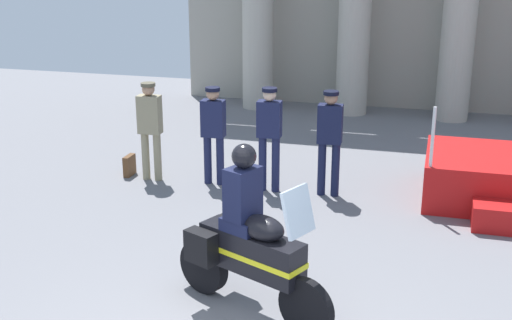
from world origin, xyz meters
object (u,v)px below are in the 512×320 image
object	(u,v)px
officer_in_row_0	(150,124)
briefcase_on_ground	(129,165)
officer_in_row_1	(213,128)
officer_in_row_2	(269,131)
motorcycle_with_rider	(247,244)
officer_in_row_3	(330,135)

from	to	relation	value
officer_in_row_0	briefcase_on_ground	bearing A→B (deg)	-13.01
officer_in_row_0	officer_in_row_1	xyz separation A→B (m)	(1.09, 0.09, -0.02)
officer_in_row_1	officer_in_row_2	distance (m)	0.98
motorcycle_with_rider	officer_in_row_3	bearing A→B (deg)	110.68
officer_in_row_0	officer_in_row_3	world-z (taller)	officer_in_row_3
officer_in_row_1	motorcycle_with_rider	world-z (taller)	motorcycle_with_rider
officer_in_row_0	briefcase_on_ground	distance (m)	0.94
officer_in_row_3	motorcycle_with_rider	size ratio (longest dim) A/B	0.87
officer_in_row_3	motorcycle_with_rider	distance (m)	3.79
officer_in_row_0	motorcycle_with_rider	xyz separation A→B (m)	(2.78, -3.71, -0.20)
officer_in_row_0	officer_in_row_1	size ratio (longest dim) A/B	1.02
officer_in_row_1	officer_in_row_0	bearing A→B (deg)	3.03
officer_in_row_1	motorcycle_with_rider	bearing A→B (deg)	112.12
officer_in_row_0	officer_in_row_1	distance (m)	1.09
officer_in_row_2	officer_in_row_3	bearing A→B (deg)	-178.53
officer_in_row_3	briefcase_on_ground	bearing A→B (deg)	-2.32
officer_in_row_0	motorcycle_with_rider	bearing A→B (deg)	125.00
officer_in_row_2	briefcase_on_ground	xyz separation A→B (m)	(-2.54, 0.08, -0.83)
officer_in_row_1	briefcase_on_ground	size ratio (longest dim) A/B	4.59
officer_in_row_0	officer_in_row_1	world-z (taller)	officer_in_row_0
officer_in_row_1	briefcase_on_ground	xyz separation A→B (m)	(-1.56, 0.00, -0.79)
motorcycle_with_rider	briefcase_on_ground	world-z (taller)	motorcycle_with_rider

